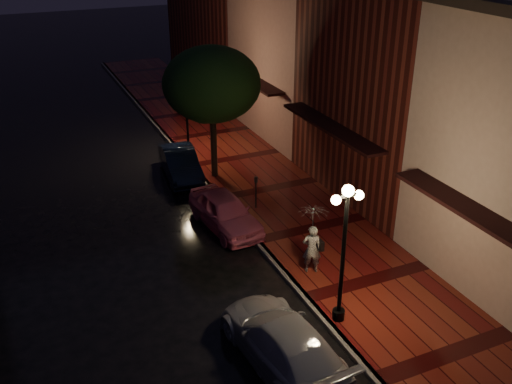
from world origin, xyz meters
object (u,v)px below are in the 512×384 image
street_tree (212,86)px  parking_meter (256,189)px  streetlamp_near (344,247)px  woman_with_umbrella (313,230)px  pink_car (225,212)px  navy_car (180,163)px  streetlamp_far (186,105)px  silver_car (283,342)px

street_tree → parking_meter: size_ratio=4.28×
streetlamp_near → woman_with_umbrella: size_ratio=1.82×
pink_car → parking_meter: parking_meter is taller
streetlamp_near → navy_car: streetlamp_near is taller
streetlamp_near → parking_meter: streetlamp_near is taller
streetlamp_far → pink_car: size_ratio=1.09×
woman_with_umbrella → pink_car: bearing=-48.7°
streetlamp_near → street_tree: size_ratio=0.74×
street_tree → pink_car: size_ratio=1.47×
streetlamp_near → pink_car: (-0.95, 6.61, -1.93)m
street_tree → silver_car: 12.58m
streetlamp_near → pink_car: size_ratio=1.09×
streetlamp_far → navy_car: streetlamp_far is taller
streetlamp_far → silver_car: streetlamp_far is taller
streetlamp_near → parking_meter: bearing=84.9°
navy_car → woman_with_umbrella: bearing=-74.6°
navy_car → parking_meter: 4.77m
pink_car → navy_car: (-0.15, 5.16, -0.02)m
parking_meter → streetlamp_near: bearing=-77.7°
navy_car → woman_with_umbrella: 9.46m
streetlamp_near → woman_with_umbrella: 2.69m
streetlamp_near → parking_meter: 7.55m
streetlamp_far → silver_car: 15.10m
streetlamp_far → pink_car: bearing=-97.3°
pink_car → streetlamp_near: bearing=-87.9°
street_tree → streetlamp_near: bearing=-91.3°
silver_car → navy_car: bearing=-99.3°
parking_meter → silver_car: bearing=-92.0°
street_tree → silver_car: size_ratio=1.22×
pink_car → woman_with_umbrella: woman_with_umbrella is taller
street_tree → silver_car: (-2.47, -11.81, -3.55)m
pink_car → woman_with_umbrella: 4.47m
streetlamp_far → navy_car: bearing=-116.3°
streetlamp_near → streetlamp_far: same height
pink_car → navy_car: bearing=85.6°
navy_car → woman_with_umbrella: size_ratio=1.68×
streetlamp_far → navy_car: 3.16m
streetlamp_near → pink_car: streetlamp_near is taller
pink_car → silver_car: silver_car is taller
navy_car → parking_meter: (1.75, -4.42, 0.32)m
streetlamp_far → street_tree: size_ratio=0.74×
parking_meter → navy_car: bearing=129.0°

